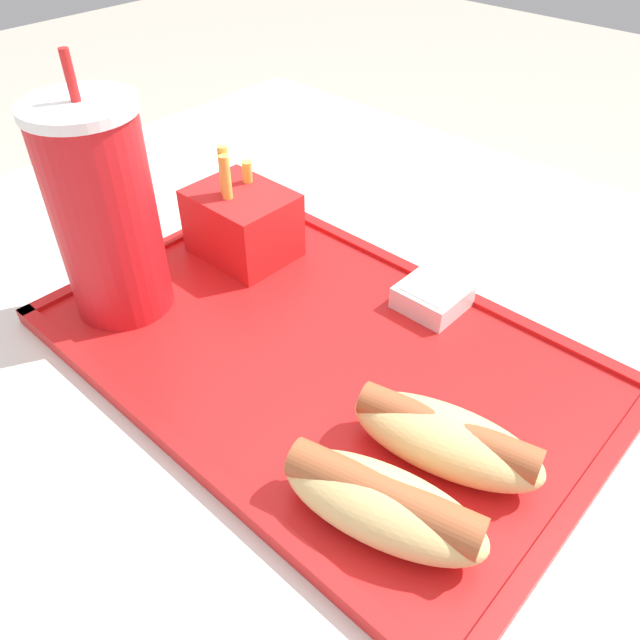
# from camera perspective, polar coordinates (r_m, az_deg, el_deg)

# --- Properties ---
(dining_table) EXTENTS (1.00, 0.85, 0.76)m
(dining_table) POSITION_cam_1_polar(r_m,az_deg,el_deg) (0.81, 1.23, -22.78)
(dining_table) COLOR beige
(dining_table) RESTS_ON ground_plane
(food_tray) EXTENTS (0.44, 0.28, 0.01)m
(food_tray) POSITION_cam_1_polar(r_m,az_deg,el_deg) (0.50, 0.00, -3.05)
(food_tray) COLOR red
(food_tray) RESTS_ON dining_table
(soda_cup) EXTENTS (0.08, 0.08, 0.21)m
(soda_cup) POSITION_cam_1_polar(r_m,az_deg,el_deg) (0.52, -19.09, 9.25)
(soda_cup) COLOR red
(soda_cup) RESTS_ON food_tray
(hot_dog_far) EXTENTS (0.14, 0.08, 0.04)m
(hot_dog_far) POSITION_cam_1_polar(r_m,az_deg,el_deg) (0.38, 5.72, -16.31)
(hot_dog_far) COLOR #DBB270
(hot_dog_far) RESTS_ON food_tray
(hot_dog_near) EXTENTS (0.14, 0.08, 0.04)m
(hot_dog_near) POSITION_cam_1_polar(r_m,az_deg,el_deg) (0.41, 11.42, -10.54)
(hot_dog_near) COLOR #DBB270
(hot_dog_near) RESTS_ON food_tray
(fries_carton) EXTENTS (0.09, 0.07, 0.11)m
(fries_carton) POSITION_cam_1_polar(r_m,az_deg,el_deg) (0.59, -7.13, 8.86)
(fries_carton) COLOR red
(fries_carton) RESTS_ON food_tray
(sauce_cup_mayo) EXTENTS (0.05, 0.05, 0.02)m
(sauce_cup_mayo) POSITION_cam_1_polar(r_m,az_deg,el_deg) (0.54, 10.24, 2.20)
(sauce_cup_mayo) COLOR silver
(sauce_cup_mayo) RESTS_ON food_tray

